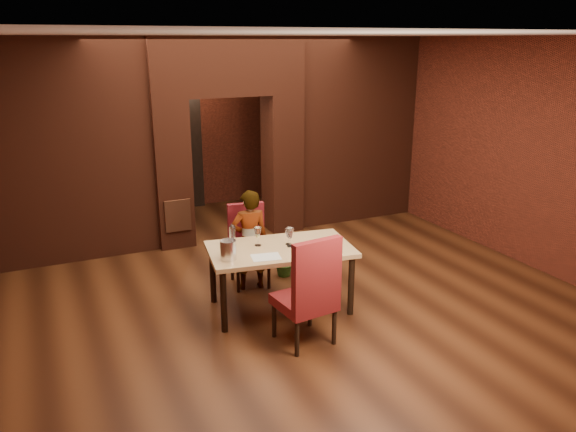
# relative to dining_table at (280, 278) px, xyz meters

# --- Properties ---
(floor) EXTENTS (8.00, 8.00, 0.00)m
(floor) POSITION_rel_dining_table_xyz_m (0.34, 0.80, -0.40)
(floor) COLOR #482412
(floor) RESTS_ON ground
(ceiling) EXTENTS (7.00, 8.00, 0.04)m
(ceiling) POSITION_rel_dining_table_xyz_m (0.34, 0.80, 2.80)
(ceiling) COLOR silver
(ceiling) RESTS_ON ground
(wall_back) EXTENTS (7.00, 0.04, 3.20)m
(wall_back) POSITION_rel_dining_table_xyz_m (0.34, 4.80, 1.20)
(wall_back) COLOR maroon
(wall_back) RESTS_ON ground
(wall_front) EXTENTS (7.00, 0.04, 3.20)m
(wall_front) POSITION_rel_dining_table_xyz_m (0.34, -3.20, 1.20)
(wall_front) COLOR maroon
(wall_front) RESTS_ON ground
(wall_right) EXTENTS (0.04, 8.00, 3.20)m
(wall_right) POSITION_rel_dining_table_xyz_m (3.84, 0.80, 1.20)
(wall_right) COLOR maroon
(wall_right) RESTS_ON ground
(pillar_left) EXTENTS (0.55, 0.55, 2.30)m
(pillar_left) POSITION_rel_dining_table_xyz_m (-0.61, 2.80, 0.75)
(pillar_left) COLOR maroon
(pillar_left) RESTS_ON ground
(pillar_right) EXTENTS (0.55, 0.55, 2.30)m
(pillar_right) POSITION_rel_dining_table_xyz_m (1.29, 2.80, 0.75)
(pillar_right) COLOR maroon
(pillar_right) RESTS_ON ground
(lintel) EXTENTS (2.45, 0.55, 0.90)m
(lintel) POSITION_rel_dining_table_xyz_m (0.34, 2.80, 2.35)
(lintel) COLOR maroon
(lintel) RESTS_ON ground
(wing_wall_left) EXTENTS (2.28, 0.35, 3.20)m
(wing_wall_left) POSITION_rel_dining_table_xyz_m (-2.03, 2.80, 1.20)
(wing_wall_left) COLOR maroon
(wing_wall_left) RESTS_ON ground
(wing_wall_right) EXTENTS (2.28, 0.35, 3.20)m
(wing_wall_right) POSITION_rel_dining_table_xyz_m (2.70, 2.80, 1.20)
(wing_wall_right) COLOR maroon
(wing_wall_right) RESTS_ON ground
(vent_panel) EXTENTS (0.40, 0.03, 0.50)m
(vent_panel) POSITION_rel_dining_table_xyz_m (-0.61, 2.51, 0.15)
(vent_panel) COLOR #A3512F
(vent_panel) RESTS_ON ground
(rear_door) EXTENTS (0.90, 0.08, 2.10)m
(rear_door) POSITION_rel_dining_table_xyz_m (-0.06, 4.74, 0.65)
(rear_door) COLOR black
(rear_door) RESTS_ON ground
(rear_door_frame) EXTENTS (1.02, 0.04, 2.22)m
(rear_door_frame) POSITION_rel_dining_table_xyz_m (-0.06, 4.70, 0.65)
(rear_door_frame) COLOR black
(rear_door_frame) RESTS_ON ground
(dining_table) EXTENTS (1.81, 1.19, 0.79)m
(dining_table) POSITION_rel_dining_table_xyz_m (0.00, 0.00, 0.00)
(dining_table) COLOR tan
(dining_table) RESTS_ON ground
(chair_far) EXTENTS (0.55, 0.55, 1.08)m
(chair_far) POSITION_rel_dining_table_xyz_m (-0.08, 0.81, 0.14)
(chair_far) COLOR maroon
(chair_far) RESTS_ON ground
(chair_near) EXTENTS (0.62, 0.62, 1.24)m
(chair_near) POSITION_rel_dining_table_xyz_m (-0.09, -0.82, 0.22)
(chair_near) COLOR maroon
(chair_near) RESTS_ON ground
(person_seated) EXTENTS (0.52, 0.38, 1.34)m
(person_seated) POSITION_rel_dining_table_xyz_m (-0.12, 0.70, 0.27)
(person_seated) COLOR white
(person_seated) RESTS_ON ground
(wine_glass_a) EXTENTS (0.09, 0.09, 0.23)m
(wine_glass_a) POSITION_rel_dining_table_xyz_m (-0.22, 0.16, 0.51)
(wine_glass_a) COLOR white
(wine_glass_a) RESTS_ON dining_table
(wine_glass_b) EXTENTS (0.09, 0.09, 0.23)m
(wine_glass_b) POSITION_rel_dining_table_xyz_m (0.12, -0.02, 0.51)
(wine_glass_b) COLOR white
(wine_glass_b) RESTS_ON dining_table
(wine_glass_c) EXTENTS (0.08, 0.08, 0.20)m
(wine_glass_c) POSITION_rel_dining_table_xyz_m (0.13, 0.05, 0.50)
(wine_glass_c) COLOR white
(wine_glass_c) RESTS_ON dining_table
(tasting_sheet) EXTENTS (0.36, 0.30, 0.00)m
(tasting_sheet) POSITION_rel_dining_table_xyz_m (-0.28, -0.22, 0.40)
(tasting_sheet) COLOR silver
(tasting_sheet) RESTS_ON dining_table
(wine_bucket) EXTENTS (0.18, 0.18, 0.22)m
(wine_bucket) POSITION_rel_dining_table_xyz_m (-0.68, -0.10, 0.51)
(wine_bucket) COLOR silver
(wine_bucket) RESTS_ON dining_table
(water_bottle) EXTENTS (0.07, 0.07, 0.30)m
(water_bottle) POSITION_rel_dining_table_xyz_m (-0.53, 0.17, 0.55)
(water_bottle) COLOR white
(water_bottle) RESTS_ON dining_table
(potted_plant) EXTENTS (0.43, 0.40, 0.40)m
(potted_plant) POSITION_rel_dining_table_xyz_m (0.46, 0.89, -0.20)
(potted_plant) COLOR #2D6925
(potted_plant) RESTS_ON ground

